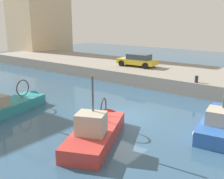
{
  "coord_description": "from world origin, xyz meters",
  "views": [
    {
      "loc": [
        -13.36,
        -9.45,
        6.19
      ],
      "look_at": [
        1.42,
        2.03,
        1.2
      ],
      "focal_mm": 42.66,
      "sensor_mm": 36.0,
      "label": 1
    }
  ],
  "objects_px": {
    "fishing_boat_teal": "(12,109)",
    "mooring_bollard_north": "(196,79)",
    "fishing_boat_blue": "(223,127)",
    "fishing_boat_red": "(98,135)",
    "parked_car_yellow": "(138,60)"
  },
  "relations": [
    {
      "from": "fishing_boat_teal",
      "to": "fishing_boat_blue",
      "type": "height_order",
      "value": "fishing_boat_teal"
    },
    {
      "from": "fishing_boat_red",
      "to": "mooring_bollard_north",
      "type": "relative_size",
      "value": 11.79
    },
    {
      "from": "fishing_boat_blue",
      "to": "mooring_bollard_north",
      "type": "height_order",
      "value": "fishing_boat_blue"
    },
    {
      "from": "fishing_boat_blue",
      "to": "parked_car_yellow",
      "type": "bearing_deg",
      "value": 52.5
    },
    {
      "from": "fishing_boat_teal",
      "to": "parked_car_yellow",
      "type": "xyz_separation_m",
      "value": [
        14.63,
        -0.97,
        1.8
      ]
    },
    {
      "from": "fishing_boat_teal",
      "to": "fishing_boat_blue",
      "type": "distance_m",
      "value": 13.77
    },
    {
      "from": "fishing_boat_blue",
      "to": "mooring_bollard_north",
      "type": "distance_m",
      "value": 6.69
    },
    {
      "from": "fishing_boat_red",
      "to": "fishing_boat_teal",
      "type": "height_order",
      "value": "fishing_boat_teal"
    },
    {
      "from": "fishing_boat_blue",
      "to": "parked_car_yellow",
      "type": "height_order",
      "value": "fishing_boat_blue"
    },
    {
      "from": "fishing_boat_blue",
      "to": "mooring_bollard_north",
      "type": "xyz_separation_m",
      "value": [
        5.39,
        3.72,
        1.37
      ]
    },
    {
      "from": "fishing_boat_red",
      "to": "fishing_boat_teal",
      "type": "relative_size",
      "value": 0.98
    },
    {
      "from": "fishing_boat_blue",
      "to": "fishing_boat_teal",
      "type": "bearing_deg",
      "value": 114.86
    },
    {
      "from": "fishing_boat_red",
      "to": "mooring_bollard_north",
      "type": "distance_m",
      "value": 10.96
    },
    {
      "from": "fishing_boat_teal",
      "to": "mooring_bollard_north",
      "type": "bearing_deg",
      "value": -38.15
    },
    {
      "from": "fishing_boat_red",
      "to": "mooring_bollard_north",
      "type": "xyz_separation_m",
      "value": [
        10.81,
        -1.2,
        1.34
      ]
    }
  ]
}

